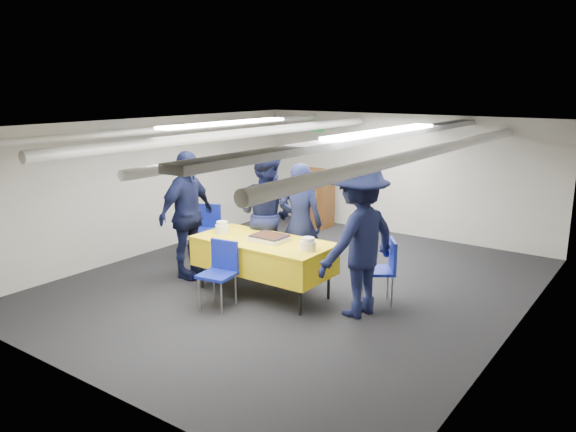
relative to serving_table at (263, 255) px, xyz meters
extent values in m
plane|color=black|center=(0.16, 0.59, -0.56)|extent=(7.00, 7.00, 0.00)
cube|color=beige|center=(0.16, 4.08, 0.59)|extent=(6.00, 0.02, 2.30)
cube|color=beige|center=(-2.83, 0.59, 0.59)|extent=(0.02, 7.00, 2.30)
cube|color=beige|center=(3.15, 0.59, 0.59)|extent=(0.02, 7.00, 2.30)
cube|color=silver|center=(0.16, 0.59, 1.73)|extent=(6.00, 7.00, 0.02)
cylinder|color=silver|center=(-1.84, 0.59, 1.62)|extent=(0.10, 6.90, 0.10)
cylinder|color=silver|center=(-0.74, 0.59, 1.58)|extent=(0.14, 6.90, 0.14)
cylinder|color=silver|center=(0.76, 0.59, 1.54)|extent=(0.10, 6.90, 0.10)
cylinder|color=silver|center=(2.06, 0.59, 1.50)|extent=(0.14, 6.90, 0.14)
cube|color=gray|center=(1.36, 0.59, 1.64)|extent=(0.28, 6.90, 0.08)
cube|color=white|center=(-1.14, 0.59, 1.71)|extent=(0.25, 2.60, 0.04)
cube|color=white|center=(1.46, 0.59, 1.71)|extent=(0.25, 2.60, 0.04)
cube|color=#0C591E|center=(-1.74, 4.06, 1.39)|extent=(0.30, 0.04, 0.12)
cylinder|color=black|center=(-0.85, -0.34, -0.38)|extent=(0.04, 0.04, 0.36)
cylinder|color=black|center=(0.85, -0.34, -0.38)|extent=(0.04, 0.04, 0.36)
cylinder|color=black|center=(-0.85, 0.34, -0.38)|extent=(0.04, 0.04, 0.36)
cylinder|color=black|center=(0.85, 0.34, -0.38)|extent=(0.04, 0.04, 0.36)
cube|color=yellow|center=(0.00, 0.00, -0.01)|extent=(1.92, 0.90, 0.39)
cube|color=yellow|center=(0.00, 0.00, 0.20)|extent=(1.94, 0.92, 0.03)
cube|color=white|center=(0.09, 0.02, 0.24)|extent=(0.47, 0.37, 0.06)
cube|color=black|center=(0.09, 0.02, 0.28)|extent=(0.45, 0.35, 0.02)
sphere|color=navy|center=(-0.11, -0.14, 0.28)|extent=(0.04, 0.04, 0.04)
sphere|color=navy|center=(-0.11, 0.19, 0.28)|extent=(0.04, 0.04, 0.04)
sphere|color=navy|center=(-0.01, -0.14, 0.28)|extent=(0.04, 0.04, 0.04)
sphere|color=navy|center=(-0.01, 0.19, 0.28)|extent=(0.04, 0.04, 0.04)
sphere|color=navy|center=(0.09, -0.14, 0.28)|extent=(0.04, 0.04, 0.04)
sphere|color=navy|center=(0.09, 0.19, 0.28)|extent=(0.04, 0.04, 0.04)
sphere|color=navy|center=(0.19, -0.14, 0.28)|extent=(0.04, 0.04, 0.04)
sphere|color=navy|center=(0.19, 0.19, 0.28)|extent=(0.04, 0.04, 0.04)
sphere|color=navy|center=(0.30, -0.14, 0.28)|extent=(0.04, 0.04, 0.04)
sphere|color=navy|center=(0.30, 0.19, 0.28)|extent=(0.04, 0.04, 0.04)
sphere|color=navy|center=(-0.13, -0.06, 0.28)|extent=(0.04, 0.04, 0.04)
sphere|color=navy|center=(0.32, -0.06, 0.28)|extent=(0.04, 0.04, 0.04)
sphere|color=navy|center=(-0.13, 0.02, 0.28)|extent=(0.04, 0.04, 0.04)
sphere|color=navy|center=(0.32, 0.02, 0.28)|extent=(0.04, 0.04, 0.04)
sphere|color=navy|center=(-0.13, 0.11, 0.28)|extent=(0.04, 0.04, 0.04)
sphere|color=navy|center=(0.32, 0.11, 0.28)|extent=(0.04, 0.04, 0.04)
cylinder|color=white|center=(-0.70, -0.05, 0.27)|extent=(0.19, 0.19, 0.12)
cylinder|color=white|center=(-0.70, -0.05, 0.36)|extent=(0.16, 0.16, 0.05)
cylinder|color=white|center=(0.77, -0.05, 0.27)|extent=(0.20, 0.20, 0.12)
cylinder|color=white|center=(0.77, -0.05, 0.35)|extent=(0.17, 0.17, 0.05)
cube|color=brown|center=(-1.44, 3.64, -0.01)|extent=(0.55, 0.45, 1.10)
cube|color=brown|center=(-1.44, 3.61, 0.59)|extent=(0.62, 0.53, 0.21)
cylinder|color=gold|center=(-1.44, 3.40, 0.14)|extent=(0.28, 0.02, 0.28)
cylinder|color=gray|center=(-0.30, -0.96, -0.34)|extent=(0.02, 0.02, 0.43)
cylinder|color=gray|center=(0.04, -0.90, -0.34)|extent=(0.02, 0.02, 0.43)
cylinder|color=gray|center=(-0.35, -0.62, -0.34)|extent=(0.02, 0.02, 0.43)
cylinder|color=gray|center=(-0.02, -0.57, -0.34)|extent=(0.02, 0.02, 0.43)
cube|color=#13219B|center=(-0.16, -0.76, -0.11)|extent=(0.48, 0.48, 0.04)
cube|color=#13219B|center=(-0.19, -0.58, 0.11)|extent=(0.40, 0.10, 0.40)
cylinder|color=gray|center=(1.21, 0.63, -0.34)|extent=(0.02, 0.02, 0.43)
cylinder|color=gray|center=(1.40, 0.35, -0.34)|extent=(0.02, 0.02, 0.43)
cylinder|color=gray|center=(1.49, 0.83, -0.34)|extent=(0.02, 0.02, 0.43)
cylinder|color=gray|center=(1.68, 0.55, -0.34)|extent=(0.02, 0.02, 0.43)
cube|color=#13219B|center=(1.45, 0.59, -0.11)|extent=(0.58, 0.58, 0.04)
cube|color=#13219B|center=(1.60, 0.70, 0.11)|extent=(0.26, 0.35, 0.40)
cylinder|color=gray|center=(-1.92, 0.56, -0.34)|extent=(0.02, 0.02, 0.43)
cylinder|color=gray|center=(-1.61, 0.69, -0.34)|extent=(0.02, 0.02, 0.43)
cylinder|color=gray|center=(-2.05, 0.87, -0.34)|extent=(0.02, 0.02, 0.43)
cylinder|color=gray|center=(-1.74, 1.01, -0.34)|extent=(0.02, 0.02, 0.43)
cube|color=#13219B|center=(-1.83, 0.78, -0.11)|extent=(0.55, 0.55, 0.04)
cube|color=#13219B|center=(-1.90, 0.96, 0.11)|extent=(0.38, 0.19, 0.40)
imported|color=black|center=(0.17, 0.64, 0.33)|extent=(0.75, 0.60, 1.77)
imported|color=black|center=(-0.47, 0.67, 0.38)|extent=(0.96, 0.77, 1.88)
imported|color=black|center=(-1.36, -0.09, 0.39)|extent=(0.56, 1.15, 1.90)
imported|color=black|center=(1.40, 0.13, 0.41)|extent=(0.98, 1.38, 1.93)
camera|label=1|loc=(4.56, -5.80, 2.28)|focal=35.00mm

